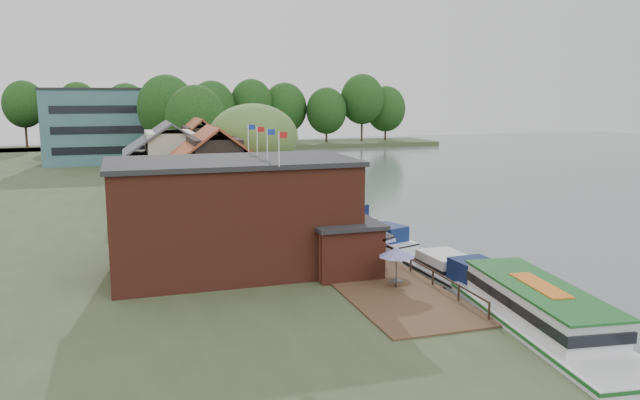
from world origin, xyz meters
TOP-DOWN VIEW (x-y plane):
  - ground at (0.00, 0.00)m, footprint 260.00×260.00m
  - land_bank at (-30.00, 35.00)m, footprint 50.00×140.00m
  - quay_deck at (-8.00, 10.00)m, footprint 6.00×50.00m
  - quay_rail at (-5.30, 10.50)m, footprint 0.20×49.00m
  - pub at (-14.00, -1.00)m, footprint 20.00×11.00m
  - hotel_block at (-22.00, 70.00)m, footprint 25.40×12.40m
  - cottage_a at (-15.00, 14.00)m, footprint 8.60×7.60m
  - cottage_b at (-18.00, 24.00)m, footprint 9.60×8.60m
  - cottage_c at (-14.00, 33.00)m, footprint 7.60×7.60m
  - willow at (-10.50, 19.00)m, footprint 8.60×8.60m
  - umbrella_0 at (-7.55, -7.68)m, footprint 2.13×2.13m
  - umbrella_1 at (-6.76, -3.44)m, footprint 2.16×2.16m
  - umbrella_2 at (-7.01, 2.40)m, footprint 2.09×2.09m
  - umbrella_3 at (-7.40, 4.03)m, footprint 2.19×2.19m
  - umbrella_4 at (-6.55, 8.30)m, footprint 2.00×2.00m
  - cruiser_0 at (-2.93, -6.92)m, footprint 3.93×10.60m
  - cruiser_1 at (-3.49, 5.52)m, footprint 5.73×9.51m
  - cruiser_2 at (-2.64, 15.60)m, footprint 5.12×9.52m
  - cruiser_3 at (-2.69, 25.54)m, footprint 4.45×9.45m
  - tour_boat at (-3.36, -15.89)m, footprint 5.69×14.61m
  - swan at (-2.15, -12.66)m, footprint 0.44×0.44m
  - bank_tree_0 at (-13.20, 43.21)m, footprint 7.83×7.83m
  - bank_tree_1 at (-12.87, 50.31)m, footprint 6.85×6.85m
  - bank_tree_2 at (-15.94, 56.44)m, footprint 8.64×8.64m
  - bank_tree_3 at (-17.86, 76.35)m, footprint 6.05×6.05m
  - bank_tree_4 at (-13.31, 87.87)m, footprint 6.87×6.87m
  - bank_tree_5 at (-18.91, 92.34)m, footprint 7.52×7.52m

SIDE VIEW (x-z plane):
  - ground at x=0.00m, z-range 0.00..0.00m
  - swan at x=-2.15m, z-range 0.00..0.44m
  - land_bank at x=-30.00m, z-range 0.00..1.00m
  - quay_deck at x=-8.00m, z-range 1.00..1.10m
  - cruiser_1 at x=-3.49m, z-range 0.00..2.16m
  - cruiser_2 at x=-2.64m, z-range 0.00..2.17m
  - cruiser_3 at x=-2.69m, z-range 0.00..2.17m
  - cruiser_0 at x=-2.93m, z-range 0.00..2.55m
  - quay_rail at x=-5.30m, z-range 1.00..2.00m
  - tour_boat at x=-3.36m, z-range 0.00..3.11m
  - umbrella_0 at x=-7.55m, z-range 1.10..3.48m
  - umbrella_1 at x=-6.76m, z-range 1.10..3.48m
  - umbrella_2 at x=-7.01m, z-range 1.10..3.48m
  - umbrella_3 at x=-7.40m, z-range 1.10..3.48m
  - umbrella_4 at x=-6.55m, z-range 1.10..3.48m
  - pub at x=-14.00m, z-range 1.00..8.30m
  - cottage_a at x=-15.00m, z-range 1.00..9.50m
  - cottage_b at x=-18.00m, z-range 1.00..9.50m
  - cottage_c at x=-14.00m, z-range 1.00..9.50m
  - willow at x=-10.50m, z-range 1.00..11.43m
  - bank_tree_1 at x=-12.87m, z-range 1.00..11.82m
  - bank_tree_3 at x=-17.86m, z-range 1.00..12.31m
  - bank_tree_5 at x=-18.91m, z-range 1.00..12.74m
  - hotel_block at x=-22.00m, z-range 1.00..13.30m
  - bank_tree_0 at x=-13.20m, z-range 1.00..13.51m
  - bank_tree_4 at x=-13.31m, z-range 1.00..13.73m
  - bank_tree_2 at x=-15.94m, z-range 1.00..15.16m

